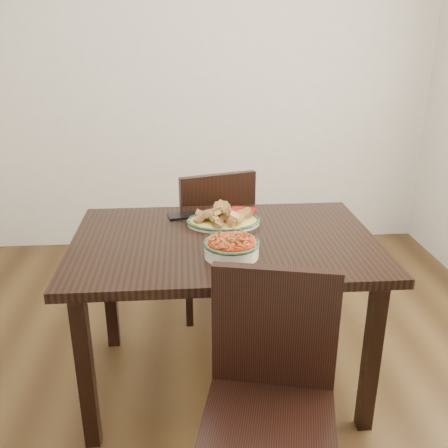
{
  "coord_description": "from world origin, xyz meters",
  "views": [
    {
      "loc": [
        -0.11,
        -1.99,
        1.59
      ],
      "look_at": [
        0.06,
        0.02,
        0.81
      ],
      "focal_mm": 40.0,
      "sensor_mm": 36.0,
      "label": 1
    }
  ],
  "objects": [
    {
      "name": "fish_plate",
      "position": [
        0.07,
        0.18,
        0.79
      ],
      "size": [
        0.34,
        0.26,
        0.11
      ],
      "color": "beige",
      "rests_on": "dining_table"
    },
    {
      "name": "chair_near",
      "position": [
        0.15,
        -0.69,
        0.5
      ],
      "size": [
        0.5,
        0.5,
        0.89
      ],
      "rotation": [
        0.0,
        0.0,
        -0.23
      ],
      "color": "black",
      "rests_on": "ground"
    },
    {
      "name": "floor",
      "position": [
        0.0,
        0.0,
        0.0
      ],
      "size": [
        3.5,
        3.5,
        0.0
      ],
      "primitive_type": "plane",
      "color": "#362411",
      "rests_on": "ground"
    },
    {
      "name": "dining_table",
      "position": [
        0.06,
        0.0,
        0.66
      ],
      "size": [
        1.32,
        0.88,
        0.75
      ],
      "color": "black",
      "rests_on": "ground"
    },
    {
      "name": "wall_back",
      "position": [
        0.0,
        1.75,
        1.3
      ],
      "size": [
        3.5,
        0.1,
        2.6
      ],
      "primitive_type": "cube",
      "color": "silver",
      "rests_on": "ground"
    },
    {
      "name": "smartphone",
      "position": [
        -0.11,
        0.29,
        0.76
      ],
      "size": [
        0.17,
        0.11,
        0.01
      ],
      "primitive_type": "cube",
      "rotation": [
        0.0,
        0.0,
        0.19
      ],
      "color": "black",
      "rests_on": "dining_table"
    },
    {
      "name": "chair_far",
      "position": [
        0.04,
        0.64,
        0.5
      ],
      "size": [
        0.52,
        0.52,
        0.89
      ],
      "rotation": [
        0.0,
        0.0,
        3.43
      ],
      "color": "black",
      "rests_on": "ground"
    },
    {
      "name": "napkin",
      "position": [
        0.17,
        0.33,
        0.76
      ],
      "size": [
        0.14,
        0.13,
        0.01
      ],
      "primitive_type": "cube",
      "rotation": [
        0.0,
        0.0,
        -0.31
      ],
      "color": "maroon",
      "rests_on": "dining_table"
    },
    {
      "name": "noodle_bowl",
      "position": [
        0.07,
        -0.18,
        0.79
      ],
      "size": [
        0.23,
        0.23,
        0.08
      ],
      "color": "beige",
      "rests_on": "dining_table"
    }
  ]
}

